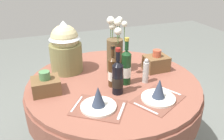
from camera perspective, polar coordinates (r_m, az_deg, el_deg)
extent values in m
cylinder|color=brown|center=(1.89, 0.36, -3.16)|extent=(1.38, 1.38, 0.04)
cylinder|color=brown|center=(1.95, 0.35, -6.03)|extent=(1.41, 1.41, 0.18)
cylinder|color=black|center=(2.09, 0.34, -11.75)|extent=(0.12, 0.12, 0.67)
cube|color=brown|center=(1.56, -3.34, -9.26)|extent=(0.43, 0.41, 0.00)
cylinder|color=silver|center=(1.55, -3.35, -8.95)|extent=(0.24, 0.24, 0.02)
cone|color=#2D384C|center=(1.51, -3.42, -6.51)|extent=(0.09, 0.09, 0.14)
cube|color=silver|center=(1.60, -8.68, -8.26)|extent=(0.12, 0.16, 0.00)
cube|color=silver|center=(1.52, 2.31, -10.01)|extent=(0.12, 0.16, 0.00)
cube|color=brown|center=(1.67, 11.29, -7.07)|extent=(0.42, 0.39, 0.00)
cylinder|color=silver|center=(1.67, 11.32, -6.78)|extent=(0.24, 0.24, 0.02)
cone|color=#2D384C|center=(1.63, 11.55, -4.45)|extent=(0.09, 0.09, 0.14)
cube|color=silver|center=(1.56, 8.27, -9.32)|extent=(0.10, 0.17, 0.00)
cube|color=silver|center=(1.79, 13.91, -4.90)|extent=(0.10, 0.18, 0.00)
cylinder|color=brown|center=(1.97, 0.68, 3.50)|extent=(0.13, 0.13, 0.30)
sphere|color=silver|center=(1.90, 1.40, 11.69)|extent=(0.06, 0.06, 0.06)
cylinder|color=#4C7038|center=(1.92, 1.38, 9.36)|extent=(0.01, 0.01, 0.12)
sphere|color=silver|center=(1.93, 0.14, 10.77)|extent=(0.06, 0.06, 0.06)
cylinder|color=#4C7038|center=(1.95, 0.13, 9.06)|extent=(0.01, 0.01, 0.08)
sphere|color=silver|center=(1.92, 1.87, 12.26)|extent=(0.05, 0.05, 0.05)
cylinder|color=#4C7038|center=(1.94, 1.83, 9.82)|extent=(0.01, 0.01, 0.14)
sphere|color=silver|center=(1.91, -0.33, 12.15)|extent=(0.06, 0.06, 0.06)
cylinder|color=#4C7038|center=(1.94, -0.32, 9.68)|extent=(0.01, 0.01, 0.13)
sphere|color=silver|center=(1.84, 3.11, 11.29)|extent=(0.05, 0.05, 0.05)
cylinder|color=#4C7038|center=(1.86, 3.05, 8.97)|extent=(0.01, 0.01, 0.13)
sphere|color=silver|center=(1.79, 1.52, 9.51)|extent=(0.06, 0.06, 0.06)
cylinder|color=#4C7038|center=(1.81, 1.50, 7.70)|extent=(0.01, 0.01, 0.08)
cylinder|color=black|center=(1.66, 1.40, -2.38)|extent=(0.08, 0.08, 0.22)
cylinder|color=black|center=(1.67, 1.40, -2.92)|extent=(0.08, 0.08, 0.08)
cone|color=black|center=(1.61, 1.45, 1.68)|extent=(0.08, 0.08, 0.04)
cylinder|color=black|center=(1.58, 1.48, 3.85)|extent=(0.03, 0.03, 0.09)
cylinder|color=maroon|center=(1.57, 1.49, 5.05)|extent=(0.03, 0.03, 0.02)
cylinder|color=#143819|center=(1.79, 3.48, 0.19)|extent=(0.08, 0.08, 0.25)
cylinder|color=silver|center=(1.80, 3.47, -0.38)|extent=(0.08, 0.08, 0.08)
cone|color=#143819|center=(1.73, 3.61, 4.41)|extent=(0.08, 0.08, 0.03)
cylinder|color=#143819|center=(1.71, 3.67, 6.43)|extent=(0.03, 0.03, 0.09)
cylinder|color=#B29933|center=(1.70, 3.70, 7.55)|extent=(0.03, 0.03, 0.02)
cylinder|color=#422814|center=(1.76, 0.16, -0.81)|extent=(0.07, 0.07, 0.22)
cylinder|color=silver|center=(1.77, 0.16, -1.32)|extent=(0.07, 0.07, 0.07)
cone|color=#422814|center=(1.71, 0.17, 2.90)|extent=(0.07, 0.07, 0.03)
cylinder|color=#422814|center=(1.69, 0.17, 4.67)|extent=(0.03, 0.03, 0.08)
cylinder|color=black|center=(1.68, 0.17, 5.60)|extent=(0.03, 0.03, 0.02)
cylinder|color=#B7B2AD|center=(1.84, 8.30, -0.63)|extent=(0.05, 0.05, 0.17)
sphere|color=#B7B7BC|center=(1.80, 8.51, 2.30)|extent=(0.03, 0.03, 0.03)
cylinder|color=olive|center=(2.04, -11.18, 3.00)|extent=(0.27, 0.27, 0.25)
sphere|color=#C6B784|center=(1.98, -11.60, 7.59)|extent=(0.23, 0.23, 0.23)
cone|color=silver|center=(1.96, -11.80, 9.69)|extent=(0.26, 0.26, 0.15)
cube|color=brown|center=(1.76, -15.95, -3.77)|extent=(0.20, 0.17, 0.11)
cylinder|color=#4C7F4C|center=(1.72, -16.29, -1.30)|extent=(0.08, 0.08, 0.06)
cube|color=brown|center=(2.07, 10.80, 1.63)|extent=(0.20, 0.16, 0.13)
cylinder|color=#B24C33|center=(2.04, 11.02, 4.07)|extent=(0.07, 0.07, 0.06)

